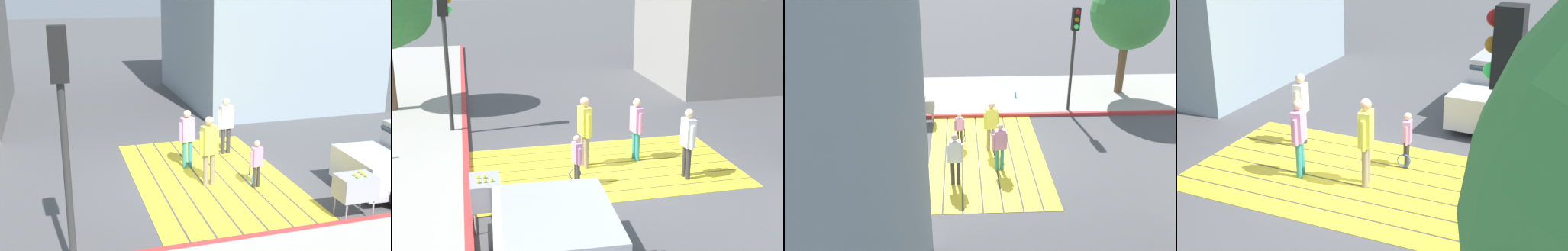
# 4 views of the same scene
# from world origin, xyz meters

# --- Properties ---
(ground_plane) EXTENTS (120.00, 120.00, 0.00)m
(ground_plane) POSITION_xyz_m (0.00, 0.00, 0.00)
(ground_plane) COLOR #4C4C4F
(crosswalk_stripes) EXTENTS (6.40, 3.80, 0.01)m
(crosswalk_stripes) POSITION_xyz_m (0.00, -0.00, 0.01)
(crosswalk_stripes) COLOR yellow
(crosswalk_stripes) RESTS_ON ground
(curb_painted) EXTENTS (0.16, 40.00, 0.13)m
(curb_painted) POSITION_xyz_m (-3.25, 0.00, 0.07)
(curb_painted) COLOR #BC3333
(curb_painted) RESTS_ON ground
(traffic_light_corner) EXTENTS (0.39, 0.28, 4.24)m
(traffic_light_corner) POSITION_xyz_m (-3.58, 3.58, 3.04)
(traffic_light_corner) COLOR #2D2D2D
(traffic_light_corner) RESTS_ON ground
(tennis_ball_cart) EXTENTS (0.56, 0.80, 1.02)m
(tennis_ball_cart) POSITION_xyz_m (-2.90, -2.26, 0.70)
(tennis_ball_cart) COLOR #99999E
(tennis_ball_cart) RESTS_ON ground
(pedestrian_adult_lead) EXTENTS (0.26, 0.47, 1.61)m
(pedestrian_adult_lead) POSITION_xyz_m (0.94, 0.35, 0.94)
(pedestrian_adult_lead) COLOR teal
(pedestrian_adult_lead) RESTS_ON ground
(pedestrian_adult_trailing) EXTENTS (0.24, 0.49, 1.67)m
(pedestrian_adult_trailing) POSITION_xyz_m (1.71, -1.02, 0.97)
(pedestrian_adult_trailing) COLOR #333338
(pedestrian_adult_trailing) RESTS_ON ground
(pedestrian_adult_side) EXTENTS (0.29, 0.51, 1.77)m
(pedestrian_adult_side) POSITION_xyz_m (-0.42, 0.18, 1.03)
(pedestrian_adult_side) COLOR gray
(pedestrian_adult_side) RESTS_ON ground
(pedestrian_child_with_racket) EXTENTS (0.28, 0.40, 1.21)m
(pedestrian_child_with_racket) POSITION_xyz_m (-0.85, -0.88, 0.67)
(pedestrian_child_with_racket) COLOR #333338
(pedestrian_child_with_racket) RESTS_ON ground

